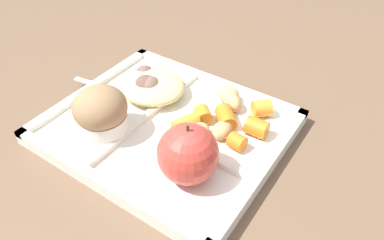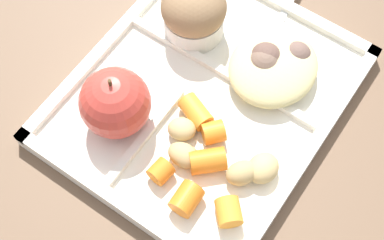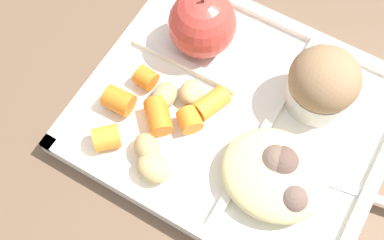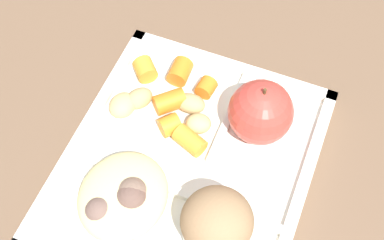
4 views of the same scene
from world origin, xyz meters
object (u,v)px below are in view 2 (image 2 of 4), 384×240
plastic_fork (273,35)px  bran_muffin (194,12)px  green_apple (115,103)px  lunch_tray (205,97)px

plastic_fork → bran_muffin: bearing=119.6°
green_apple → plastic_fork: 0.21m
bran_muffin → lunch_tray: bearing=-137.4°
bran_muffin → plastic_fork: (0.05, -0.08, -0.03)m
lunch_tray → bran_muffin: 0.10m
lunch_tray → bran_muffin: bearing=42.6°
bran_muffin → plastic_fork: size_ratio=0.48×
lunch_tray → plastic_fork: size_ratio=2.08×
green_apple → plastic_fork: green_apple is taller
green_apple → plastic_fork: (0.19, -0.08, -0.04)m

